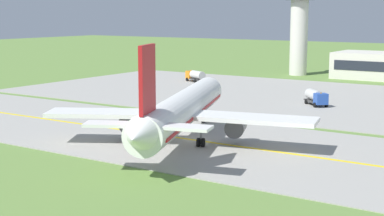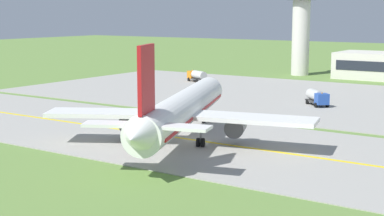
% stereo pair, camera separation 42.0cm
% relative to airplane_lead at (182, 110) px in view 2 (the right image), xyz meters
% --- Properties ---
extents(ground_plane, '(500.00, 500.00, 0.00)m').
position_rel_airplane_lead_xyz_m(ground_plane, '(0.69, 2.03, -4.13)').
color(ground_plane, olive).
extents(taxiway_strip, '(240.00, 28.00, 0.10)m').
position_rel_airplane_lead_xyz_m(taxiway_strip, '(0.69, 2.03, -4.08)').
color(taxiway_strip, '#9E9B93').
rests_on(taxiway_strip, ground).
extents(apron_pad, '(140.00, 52.00, 0.10)m').
position_rel_airplane_lead_xyz_m(apron_pad, '(10.69, 44.03, -4.08)').
color(apron_pad, '#9E9B93').
rests_on(apron_pad, ground).
extents(taxiway_centreline, '(220.00, 0.60, 0.01)m').
position_rel_airplane_lead_xyz_m(taxiway_centreline, '(0.69, 2.03, -4.03)').
color(taxiway_centreline, yellow).
rests_on(taxiway_centreline, taxiway_strip).
extents(airplane_lead, '(31.40, 38.10, 12.70)m').
position_rel_airplane_lead_xyz_m(airplane_lead, '(0.00, 0.00, 0.00)').
color(airplane_lead, white).
rests_on(airplane_lead, ground).
extents(service_truck_fuel, '(6.28, 4.54, 2.65)m').
position_rel_airplane_lead_xyz_m(service_truck_fuel, '(-33.04, 53.83, -2.60)').
color(service_truck_fuel, orange).
rests_on(service_truck_fuel, ground).
extents(service_truck_catering, '(5.61, 5.77, 2.65)m').
position_rel_airplane_lead_xyz_m(service_truck_catering, '(2.75, 36.35, -2.60)').
color(service_truck_catering, '#264CA5').
rests_on(service_truck_catering, ground).
extents(control_tower, '(7.60, 7.60, 23.79)m').
position_rel_airplane_lead_xyz_m(control_tower, '(-19.77, 81.26, 10.36)').
color(control_tower, silver).
rests_on(control_tower, ground).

